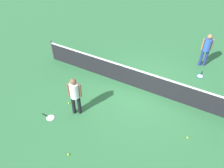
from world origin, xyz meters
TOP-DOWN VIEW (x-y plane):
  - ground_plane at (0.00, 0.00)m, footprint 40.00×40.00m
  - court_net at (0.00, 0.00)m, footprint 10.09×0.09m
  - player_near_side at (-1.74, -2.50)m, footprint 0.50×0.46m
  - player_far_side at (1.83, 3.14)m, footprint 0.51×0.45m
  - tennis_racket_near_player at (-2.51, -3.25)m, footprint 0.59×0.32m
  - tennis_racket_far_player at (1.98, 2.20)m, footprint 0.34×0.59m
  - tennis_ball_near_player at (2.39, -1.63)m, footprint 0.07×0.07m
  - tennis_ball_by_net at (-0.89, -4.21)m, footprint 0.07×0.07m
  - tennis_ball_midcourt at (-2.34, -2.27)m, footprint 0.07×0.07m

SIDE VIEW (x-z plane):
  - ground_plane at x=0.00m, z-range 0.00..0.00m
  - tennis_racket_near_player at x=-2.51m, z-range 0.00..0.03m
  - tennis_racket_far_player at x=1.98m, z-range 0.00..0.03m
  - tennis_ball_near_player at x=2.39m, z-range 0.00..0.07m
  - tennis_ball_by_net at x=-0.89m, z-range 0.00..0.07m
  - tennis_ball_midcourt at x=-2.34m, z-range 0.00..0.07m
  - court_net at x=0.00m, z-range -0.03..1.04m
  - player_near_side at x=-1.74m, z-range 0.16..1.86m
  - player_far_side at x=1.83m, z-range 0.16..1.86m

